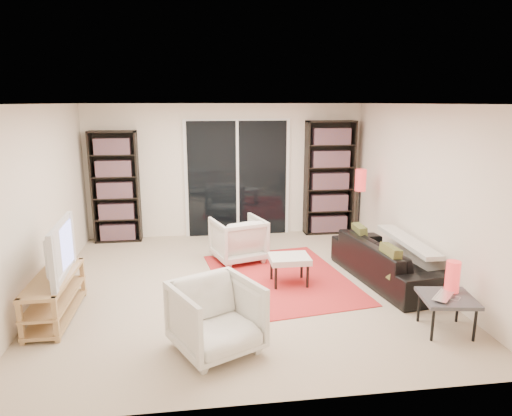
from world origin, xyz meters
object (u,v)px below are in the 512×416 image
(bookshelf_left, at_px, (116,187))
(bookshelf_right, at_px, (329,178))
(armchair_back, at_px, (238,239))
(sofa, at_px, (388,261))
(floor_lamp, at_px, (360,188))
(side_table, at_px, (447,300))
(armchair_front, at_px, (216,317))
(ottoman, at_px, (289,260))
(tv_stand, at_px, (55,296))

(bookshelf_left, bearing_deg, bookshelf_right, -0.00)
(bookshelf_left, distance_m, armchair_back, 2.50)
(sofa, height_order, floor_lamp, floor_lamp)
(side_table, bearing_deg, armchair_back, 127.99)
(bookshelf_right, distance_m, armchair_front, 4.63)
(ottoman, height_order, side_table, same)
(tv_stand, bearing_deg, bookshelf_left, 85.24)
(bookshelf_right, bearing_deg, sofa, -86.84)
(ottoman, bearing_deg, armchair_back, 119.50)
(side_table, bearing_deg, tv_stand, 168.10)
(bookshelf_right, height_order, armchair_front, bookshelf_right)
(armchair_front, relative_size, ottoman, 1.47)
(sofa, relative_size, ottoman, 3.65)
(bookshelf_left, relative_size, armchair_back, 2.59)
(sofa, height_order, side_table, sofa)
(bookshelf_right, bearing_deg, side_table, -87.59)
(floor_lamp, bearing_deg, bookshelf_right, 105.60)
(armchair_front, distance_m, side_table, 2.47)
(bookshelf_left, xyz_separation_m, armchair_front, (1.54, -3.95, -0.62))
(sofa, relative_size, armchair_back, 2.60)
(bookshelf_left, distance_m, floor_lamp, 4.21)
(bookshelf_right, distance_m, sofa, 2.54)
(sofa, xyz_separation_m, side_table, (0.03, -1.46, 0.07))
(bookshelf_left, xyz_separation_m, tv_stand, (-0.25, -2.98, -0.71))
(sofa, bearing_deg, bookshelf_right, -5.60)
(armchair_front, relative_size, floor_lamp, 0.59)
(armchair_front, bearing_deg, sofa, 5.85)
(bookshelf_left, bearing_deg, side_table, -44.05)
(tv_stand, distance_m, sofa, 4.27)
(tv_stand, distance_m, floor_lamp, 4.88)
(armchair_back, distance_m, armchair_front, 2.67)
(bookshelf_left, distance_m, armchair_front, 4.29)
(bookshelf_left, height_order, ottoman, bookshelf_left)
(armchair_back, bearing_deg, floor_lamp, 174.05)
(ottoman, bearing_deg, floor_lamp, 44.12)
(bookshelf_left, relative_size, side_table, 3.16)
(floor_lamp, bearing_deg, side_table, -91.79)
(armchair_back, distance_m, ottoman, 1.20)
(ottoman, bearing_deg, side_table, -47.09)
(bookshelf_right, height_order, tv_stand, bookshelf_right)
(sofa, xyz_separation_m, armchair_front, (-2.44, -1.53, 0.07))
(tv_stand, bearing_deg, floor_lamp, 25.38)
(bookshelf_right, bearing_deg, ottoman, -117.64)
(bookshelf_left, bearing_deg, armchair_back, -33.32)
(armchair_back, relative_size, armchair_front, 0.95)
(ottoman, xyz_separation_m, side_table, (1.41, -1.51, 0.02))
(sofa, bearing_deg, bookshelf_left, 49.95)
(floor_lamp, bearing_deg, sofa, -94.67)
(tv_stand, height_order, armchair_front, armchair_front)
(bookshelf_left, height_order, armchair_back, bookshelf_left)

